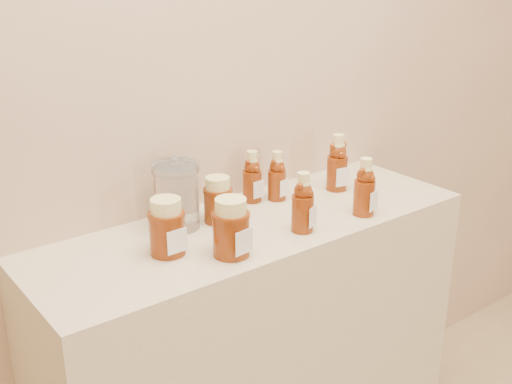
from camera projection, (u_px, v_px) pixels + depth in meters
wall_back at (208, 38)px, 1.65m from camera, size 3.50×0.02×2.70m
display_table at (255, 368)px, 1.82m from camera, size 1.20×0.40×0.90m
bear_bottle_back_left at (252, 173)px, 1.78m from camera, size 0.06×0.06×0.17m
bear_bottle_back_mid at (277, 173)px, 1.79m from camera, size 0.06×0.06×0.16m
bear_bottle_back_right at (338, 159)px, 1.86m from camera, size 0.08×0.08×0.19m
bear_bottle_front_left at (303, 198)px, 1.59m from camera, size 0.08×0.08×0.18m
bear_bottle_front_right at (365, 183)px, 1.69m from camera, size 0.07×0.07×0.18m
honey_jar_left at (167, 227)px, 1.48m from camera, size 0.09×0.09×0.14m
honey_jar_back at (218, 200)px, 1.65m from camera, size 0.09×0.09×0.12m
honey_jar_front at (231, 227)px, 1.47m from camera, size 0.10×0.10×0.14m
glass_canister at (177, 193)px, 1.61m from camera, size 0.16×0.16×0.18m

